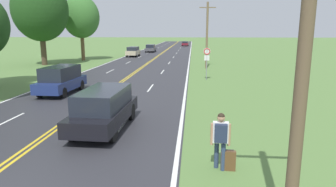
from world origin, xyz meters
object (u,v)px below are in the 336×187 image
Objects in this scene: car_champagne_suv_mid_near at (133,51)px; car_dark_grey_sedan_mid_far at (151,48)px; suitcase at (228,161)px; traffic_sign at (207,56)px; tree_mid_treeline at (40,10)px; car_black_suv_nearest at (104,108)px; hitchhiker_person at (221,136)px; tree_left_verge at (81,17)px; car_dark_blue_van_approaching at (61,79)px; car_maroon_hatchback_receding at (185,43)px.

car_champagne_suv_mid_near is 11.41m from car_dark_grey_sedan_mid_far.
traffic_sign reaches higher than suitcase.
traffic_sign is at bearing -27.30° from tree_mid_treeline.
car_black_suv_nearest is at bearing -109.93° from traffic_sign.
car_champagne_suv_mid_near is (-10.74, 40.71, -0.22)m from hitchhiker_person.
tree_left_verge reaches higher than car_champagne_suv_mid_near.
tree_mid_treeline is at bearing 38.70° from suitcase.
tree_mid_treeline is at bearing -112.53° from tree_left_verge.
suitcase is 0.06× the size of tree_mid_treeline.
suitcase is at bearing -170.20° from car_dark_grey_sedan_mid_far.
car_black_suv_nearest is 1.22× the size of car_champagne_suv_mid_near.
traffic_sign reaches higher than car_dark_blue_van_approaching.
car_maroon_hatchback_receding is (1.57, 74.33, -0.22)m from car_black_suv_nearest.
car_black_suv_nearest is (-4.88, 3.55, 0.64)m from suitcase.
hitchhiker_person is 0.42× the size of car_maroon_hatchback_receding.
tree_mid_treeline is 53.39m from car_maroon_hatchback_receding.
car_maroon_hatchback_receding is at bearing 72.15° from tree_mid_treeline.
car_dark_blue_van_approaching is at bearing 178.82° from car_dark_grey_sedan_mid_far.
car_dark_blue_van_approaching is at bearing -176.39° from car_champagne_suv_mid_near.
traffic_sign reaches higher than hitchhiker_person.
traffic_sign is 0.31× the size of tree_left_verge.
car_maroon_hatchback_receding is at bearing 5.57° from suitcase.
car_dark_blue_van_approaching is (-9.73, 10.72, -0.13)m from hitchhiker_person.
tree_left_verge is 10.56m from car_champagne_suv_mid_near.
tree_left_verge is at bearing 157.63° from car_dark_grey_sedan_mid_far.
car_champagne_suv_mid_near is (-11.00, 40.73, 0.56)m from suitcase.
tree_mid_treeline is (-2.64, -6.37, 0.58)m from tree_left_verge.
car_dark_grey_sedan_mid_far is at bearing -5.12° from car_champagne_suv_mid_near.
tree_mid_treeline reaches higher than suitcase.
tree_left_verge is at bearing -15.54° from car_maroon_hatchback_receding.
car_black_suv_nearest is at bearing -175.09° from car_dark_grey_sedan_mid_far.
tree_mid_treeline is at bearing 152.70° from traffic_sign.
tree_left_verge is 46.50m from car_maroon_hatchback_receding.
traffic_sign is at bearing -55.30° from car_dark_blue_van_approaching.
car_dark_grey_sedan_mid_far is (1.35, 11.32, -0.09)m from car_champagne_suv_mid_near.
car_champagne_suv_mid_near is (5.93, 7.00, -5.23)m from tree_left_verge.
hitchhiker_person is 2.66× the size of suitcase.
car_champagne_suv_mid_near is 37.93m from car_maroon_hatchback_receding.
hitchhiker_person is at bearing 54.53° from car_black_suv_nearest.
car_dark_blue_van_approaching is (-10.07, -6.49, -1.13)m from traffic_sign.
hitchhiker_person reaches higher than car_maroon_hatchback_receding.
car_champagne_suv_mid_near is at bearing 172.49° from car_dark_grey_sedan_mid_far.
suitcase is 34.24m from tree_mid_treeline.
tree_mid_treeline is (-19.65, 10.14, 4.58)m from traffic_sign.
tree_left_verge is at bearing 135.85° from traffic_sign.
car_dark_grey_sedan_mid_far is at bearing 1.44° from car_dark_blue_van_approaching.
car_black_suv_nearest reaches higher than car_dark_grey_sedan_mid_far.
car_dark_grey_sedan_mid_far is at bearing 13.63° from suitcase.
car_maroon_hatchback_receding is at bearing 5.38° from hitchhiker_person.
car_dark_grey_sedan_mid_far is at bearing 13.36° from hitchhiker_person.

